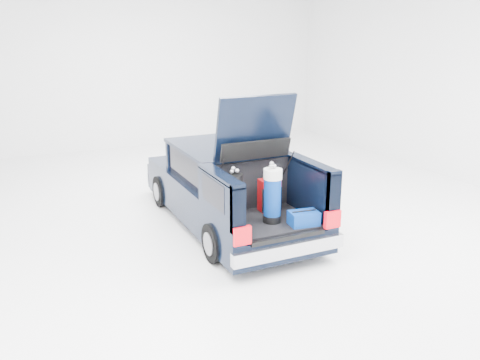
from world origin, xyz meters
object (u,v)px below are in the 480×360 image
car (226,187)px  black_golf_bag (235,198)px  blue_duffel (304,218)px  blue_golf_bag (272,195)px  red_suitcase (269,195)px

car → black_golf_bag: size_ratio=5.42×
black_golf_bag → blue_duffel: 1.08m
black_golf_bag → blue_duffel: (0.90, -0.51, -0.28)m
car → blue_duffel: bearing=-78.7°
black_golf_bag → blue_golf_bag: (0.53, -0.20, 0.04)m
red_suitcase → blue_duffel: red_suitcase is taller
car → blue_duffel: size_ratio=9.96×
car → blue_golf_bag: size_ratio=4.94×
car → red_suitcase: 1.27m
car → black_golf_bag: (-0.50, -1.49, 0.32)m
blue_duffel → black_golf_bag: bearing=157.7°
blue_duffel → car: bearing=108.7°
car → red_suitcase: car is taller
blue_duffel → blue_golf_bag: bearing=147.1°
red_suitcase → car: bearing=103.5°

